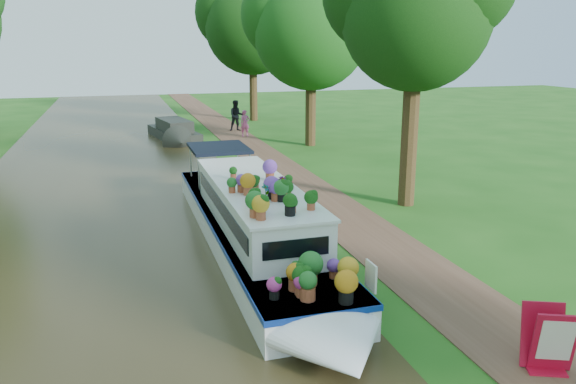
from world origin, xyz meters
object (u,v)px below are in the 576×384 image
(pedestrian_pink, at_px, (245,123))
(pedestrian_dark, at_px, (237,116))
(plant_boat, at_px, (255,222))
(sandwich_board, at_px, (549,342))
(second_boat, at_px, (174,132))

(pedestrian_pink, distance_m, pedestrian_dark, 2.30)
(plant_boat, distance_m, pedestrian_pink, 19.33)
(pedestrian_pink, bearing_deg, sandwich_board, -97.05)
(second_boat, distance_m, pedestrian_pink, 4.15)
(plant_boat, xyz_separation_m, second_boat, (-0.14, 18.99, -0.37))
(plant_boat, distance_m, pedestrian_dark, 21.58)
(plant_boat, height_order, sandwich_board, plant_boat)
(pedestrian_dark, bearing_deg, plant_boat, -97.71)
(plant_boat, height_order, second_boat, plant_boat)
(second_boat, xyz_separation_m, sandwich_board, (3.49, -25.78, 0.06))
(sandwich_board, bearing_deg, pedestrian_dark, 112.21)
(plant_boat, height_order, pedestrian_pink, plant_boat)
(second_boat, xyz_separation_m, pedestrian_pink, (4.14, -0.07, 0.33))
(sandwich_board, xyz_separation_m, pedestrian_pink, (0.65, 25.71, 0.27))
(sandwich_board, distance_m, pedestrian_dark, 28.01)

